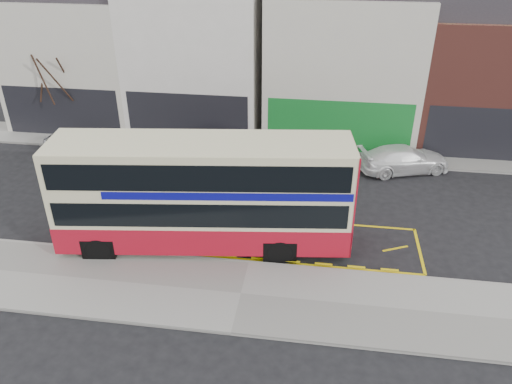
% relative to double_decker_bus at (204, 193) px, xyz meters
% --- Properties ---
extents(ground, '(120.00, 120.00, 0.00)m').
position_rel_double_decker_bus_xyz_m(ground, '(2.01, -0.81, -2.51)').
color(ground, black).
rests_on(ground, ground).
extents(pavement, '(40.00, 4.00, 0.15)m').
position_rel_double_decker_bus_xyz_m(pavement, '(2.01, -3.11, -2.44)').
color(pavement, gray).
rests_on(pavement, ground).
extents(kerb, '(40.00, 0.15, 0.15)m').
position_rel_double_decker_bus_xyz_m(kerb, '(2.01, -1.18, -2.44)').
color(kerb, gray).
rests_on(kerb, ground).
extents(far_pavement, '(50.00, 3.00, 0.15)m').
position_rel_double_decker_bus_xyz_m(far_pavement, '(2.01, 10.19, -2.44)').
color(far_pavement, gray).
rests_on(far_pavement, ground).
extents(road_markings, '(14.00, 3.40, 0.01)m').
position_rel_double_decker_bus_xyz_m(road_markings, '(2.01, 0.79, -2.51)').
color(road_markings, yellow).
rests_on(road_markings, ground).
extents(terrace_far_left, '(8.00, 8.01, 10.80)m').
position_rel_double_decker_bus_xyz_m(terrace_far_left, '(-11.49, 14.18, 2.31)').
color(terrace_far_left, beige).
rests_on(terrace_far_left, ground).
extents(terrace_left, '(8.00, 8.01, 11.80)m').
position_rel_double_decker_bus_xyz_m(terrace_left, '(-3.49, 14.18, 2.81)').
color(terrace_left, silver).
rests_on(terrace_left, ground).
extents(terrace_green_shop, '(9.00, 8.01, 11.30)m').
position_rel_double_decker_bus_xyz_m(terrace_green_shop, '(5.51, 14.18, 2.56)').
color(terrace_green_shop, beige).
rests_on(terrace_green_shop, ground).
extents(terrace_right, '(9.00, 8.01, 10.30)m').
position_rel_double_decker_bus_xyz_m(terrace_right, '(14.51, 14.18, 2.06)').
color(terrace_right, brown).
rests_on(terrace_right, ground).
extents(double_decker_bus, '(12.20, 4.19, 4.77)m').
position_rel_double_decker_bus_xyz_m(double_decker_bus, '(0.00, 0.00, 0.00)').
color(double_decker_bus, beige).
rests_on(double_decker_bus, ground).
extents(bus_stop_post, '(0.74, 0.13, 2.97)m').
position_rel_double_decker_bus_xyz_m(bus_stop_post, '(-1.34, -1.20, -0.57)').
color(bus_stop_post, black).
rests_on(bus_stop_post, pavement).
extents(car_silver, '(4.33, 2.61, 1.38)m').
position_rel_double_decker_bus_xyz_m(car_silver, '(-9.44, 7.62, -1.82)').
color(car_silver, '#ADAEB2').
rests_on(car_silver, ground).
extents(car_grey, '(4.01, 1.80, 1.28)m').
position_rel_double_decker_bus_xyz_m(car_grey, '(-1.72, 8.88, -1.87)').
color(car_grey, '#3E4245').
rests_on(car_grey, ground).
extents(car_white, '(5.32, 3.46, 1.43)m').
position_rel_double_decker_bus_xyz_m(car_white, '(9.11, 8.34, -1.79)').
color(car_white, white).
rests_on(car_white, ground).
extents(street_tree_left, '(3.07, 3.07, 6.63)m').
position_rel_double_decker_bus_xyz_m(street_tree_left, '(-11.65, 10.44, 2.01)').
color(street_tree_left, '#311F16').
rests_on(street_tree_left, ground).
extents(street_tree_right, '(2.24, 2.24, 4.84)m').
position_rel_double_decker_bus_xyz_m(street_tree_right, '(9.05, 11.43, 0.79)').
color(street_tree_right, '#311F16').
rests_on(street_tree_right, ground).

